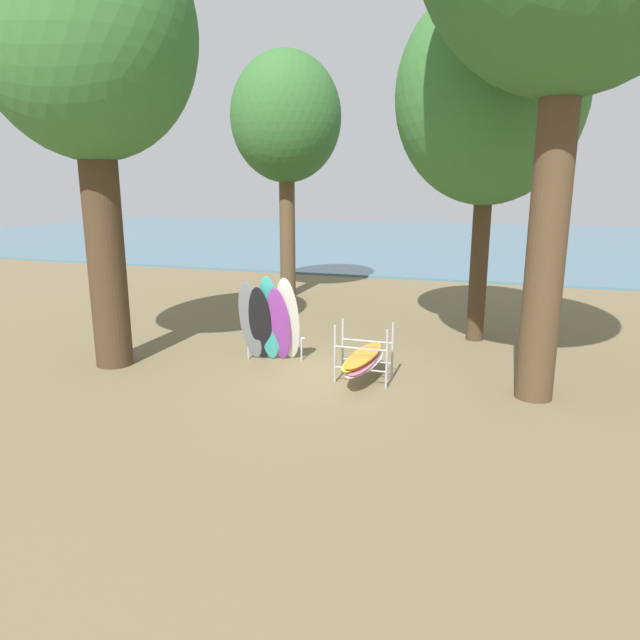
{
  "coord_description": "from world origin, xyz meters",
  "views": [
    {
      "loc": [
        3.61,
        -11.38,
        4.11
      ],
      "look_at": [
        -0.28,
        0.61,
        1.1
      ],
      "focal_mm": 32.29,
      "sensor_mm": 36.0,
      "label": 1
    }
  ],
  "objects_px": {
    "leaning_board_pile": "(270,322)",
    "board_storage_rack": "(364,359)",
    "tree_foreground_left": "(87,38)",
    "tree_mid_behind": "(286,120)",
    "tree_far_left_back": "(490,96)"
  },
  "relations": [
    {
      "from": "tree_far_left_back",
      "to": "board_storage_rack",
      "type": "bearing_deg",
      "value": -116.17
    },
    {
      "from": "tree_far_left_back",
      "to": "leaning_board_pile",
      "type": "relative_size",
      "value": 4.19
    },
    {
      "from": "tree_mid_behind",
      "to": "board_storage_rack",
      "type": "xyz_separation_m",
      "value": [
        4.94,
        -8.39,
        -5.75
      ]
    },
    {
      "from": "leaning_board_pile",
      "to": "tree_mid_behind",
      "type": "bearing_deg",
      "value": 108.18
    },
    {
      "from": "tree_foreground_left",
      "to": "tree_far_left_back",
      "type": "relative_size",
      "value": 1.1
    },
    {
      "from": "tree_mid_behind",
      "to": "tree_far_left_back",
      "type": "xyz_separation_m",
      "value": [
        6.99,
        -4.22,
        -0.07
      ]
    },
    {
      "from": "leaning_board_pile",
      "to": "board_storage_rack",
      "type": "height_order",
      "value": "leaning_board_pile"
    },
    {
      "from": "tree_far_left_back",
      "to": "leaning_board_pile",
      "type": "distance_m",
      "value": 7.72
    },
    {
      "from": "tree_foreground_left",
      "to": "tree_mid_behind",
      "type": "height_order",
      "value": "tree_foreground_left"
    },
    {
      "from": "leaning_board_pile",
      "to": "board_storage_rack",
      "type": "relative_size",
      "value": 0.99
    },
    {
      "from": "tree_foreground_left",
      "to": "tree_mid_behind",
      "type": "relative_size",
      "value": 1.14
    },
    {
      "from": "leaning_board_pile",
      "to": "tree_far_left_back",
      "type": "bearing_deg",
      "value": 39.55
    },
    {
      "from": "tree_far_left_back",
      "to": "board_storage_rack",
      "type": "relative_size",
      "value": 4.16
    },
    {
      "from": "leaning_board_pile",
      "to": "board_storage_rack",
      "type": "xyz_separation_m",
      "value": [
        2.36,
        -0.53,
        -0.49
      ]
    },
    {
      "from": "tree_mid_behind",
      "to": "tree_foreground_left",
      "type": "bearing_deg",
      "value": -95.25
    }
  ]
}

